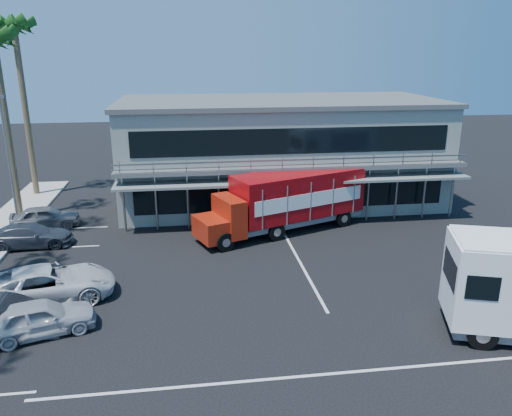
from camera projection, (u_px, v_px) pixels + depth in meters
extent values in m
plane|color=black|center=(273.00, 295.00, 22.56)|extent=(120.00, 120.00, 0.00)
cube|color=gray|center=(279.00, 152.00, 36.07)|extent=(22.00, 10.00, 7.00)
cube|color=#515454|center=(280.00, 101.00, 34.97)|extent=(22.40, 10.40, 0.30)
cube|color=#515454|center=(296.00, 168.00, 30.75)|extent=(22.00, 1.20, 0.25)
cube|color=gray|center=(298.00, 162.00, 30.08)|extent=(22.00, 0.08, 0.90)
cube|color=slate|center=(296.00, 181.00, 30.68)|extent=(22.00, 1.80, 0.15)
cube|color=black|center=(293.00, 197.00, 31.90)|extent=(20.00, 0.06, 1.60)
cube|color=black|center=(294.00, 141.00, 30.81)|extent=(20.00, 0.06, 1.60)
cylinder|color=brown|center=(8.00, 135.00, 31.25)|extent=(0.44, 0.44, 11.00)
cylinder|color=brown|center=(26.00, 116.00, 36.24)|extent=(0.44, 0.44, 12.00)
sphere|color=#113D13|center=(14.00, 25.00, 34.37)|extent=(1.10, 1.10, 1.10)
cylinder|color=gray|center=(9.00, 165.00, 29.88)|extent=(0.14, 0.14, 8.00)
cube|color=#9D1E0C|center=(211.00, 229.00, 27.92)|extent=(2.19, 2.68, 1.23)
cube|color=#9D1E0C|center=(229.00, 216.00, 28.28)|extent=(1.90, 2.76, 2.16)
cube|color=black|center=(229.00, 205.00, 28.09)|extent=(0.86, 2.04, 0.72)
cube|color=#990911|center=(298.00, 193.00, 30.30)|extent=(8.58, 5.42, 2.67)
cube|color=slate|center=(298.00, 218.00, 30.78)|extent=(8.43, 5.07, 0.31)
cube|color=white|center=(311.00, 200.00, 29.26)|extent=(7.03, 2.83, 0.87)
cube|color=white|center=(287.00, 190.00, 31.41)|extent=(7.03, 2.83, 0.87)
cylinder|color=black|center=(225.00, 242.00, 27.27)|extent=(1.10, 0.66, 1.07)
cylinder|color=black|center=(208.00, 230.00, 29.14)|extent=(1.10, 0.66, 1.07)
cylinder|color=black|center=(276.00, 232.00, 28.82)|extent=(1.10, 0.66, 1.07)
cylinder|color=black|center=(257.00, 221.00, 30.69)|extent=(1.10, 0.66, 1.07)
cylinder|color=black|center=(343.00, 218.00, 31.15)|extent=(1.10, 0.66, 1.07)
cylinder|color=black|center=(321.00, 209.00, 33.02)|extent=(1.10, 0.66, 1.07)
cube|color=black|center=(450.00, 269.00, 19.04)|extent=(0.75, 2.17, 1.09)
cylinder|color=black|center=(482.00, 335.00, 18.32)|extent=(1.13, 0.61, 1.10)
cylinder|color=black|center=(468.00, 304.00, 20.61)|extent=(1.13, 0.61, 1.10)
imported|color=#ADAFB5|center=(40.00, 318.00, 19.21)|extent=(4.47, 2.84, 1.42)
imported|color=black|center=(6.00, 315.00, 19.43)|extent=(4.20, 1.47, 1.38)
imported|color=silver|center=(47.00, 284.00, 21.78)|extent=(6.23, 3.98, 1.60)
imported|color=#2E353E|center=(30.00, 235.00, 27.90)|extent=(4.66, 2.11, 1.32)
imported|color=slate|center=(45.00, 217.00, 30.91)|extent=(4.30, 2.29, 1.39)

